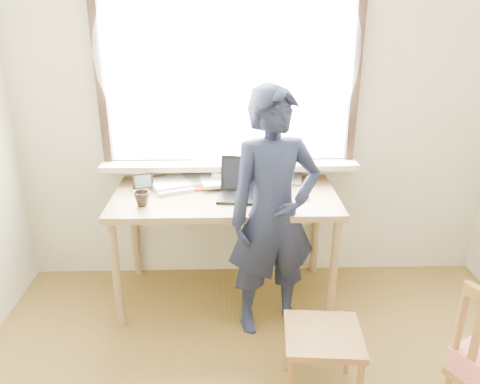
{
  "coord_description": "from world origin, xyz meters",
  "views": [
    {
      "loc": [
        -0.21,
        -1.32,
        2.01
      ],
      "look_at": [
        -0.15,
        0.95,
        1.1
      ],
      "focal_mm": 35.0,
      "sensor_mm": 36.0,
      "label": 1
    }
  ],
  "objects_px": {
    "mug_white": "(219,177)",
    "work_chair": "(323,343)",
    "desk": "(225,205)",
    "mug_dark": "(142,199)",
    "person": "(273,215)",
    "laptop": "(246,187)"
  },
  "relations": [
    {
      "from": "desk",
      "to": "laptop",
      "type": "relative_size",
      "value": 3.85
    },
    {
      "from": "laptop",
      "to": "person",
      "type": "height_order",
      "value": "person"
    },
    {
      "from": "laptop",
      "to": "mug_dark",
      "type": "relative_size",
      "value": 3.87
    },
    {
      "from": "desk",
      "to": "laptop",
      "type": "bearing_deg",
      "value": -11.26
    },
    {
      "from": "mug_white",
      "to": "work_chair",
      "type": "xyz_separation_m",
      "value": [
        0.56,
        -1.18,
        -0.51
      ]
    },
    {
      "from": "desk",
      "to": "mug_white",
      "type": "distance_m",
      "value": 0.26
    },
    {
      "from": "laptop",
      "to": "mug_white",
      "type": "bearing_deg",
      "value": 127.21
    },
    {
      "from": "desk",
      "to": "mug_dark",
      "type": "height_order",
      "value": "mug_dark"
    },
    {
      "from": "desk",
      "to": "mug_dark",
      "type": "bearing_deg",
      "value": -160.8
    },
    {
      "from": "work_chair",
      "to": "person",
      "type": "xyz_separation_m",
      "value": [
        -0.21,
        0.64,
        0.45
      ]
    },
    {
      "from": "mug_dark",
      "to": "mug_white",
      "type": "bearing_deg",
      "value": 39.93
    },
    {
      "from": "laptop",
      "to": "mug_dark",
      "type": "xyz_separation_m",
      "value": [
        -0.67,
        -0.16,
        -0.01
      ]
    },
    {
      "from": "laptop",
      "to": "work_chair",
      "type": "xyz_separation_m",
      "value": [
        0.37,
        -0.93,
        -0.53
      ]
    },
    {
      "from": "mug_dark",
      "to": "desk",
      "type": "bearing_deg",
      "value": 19.2
    },
    {
      "from": "mug_dark",
      "to": "work_chair",
      "type": "xyz_separation_m",
      "value": [
        1.04,
        -0.78,
        -0.51
      ]
    },
    {
      "from": "laptop",
      "to": "work_chair",
      "type": "relative_size",
      "value": 0.92
    },
    {
      "from": "laptop",
      "to": "person",
      "type": "relative_size",
      "value": 0.25
    },
    {
      "from": "mug_white",
      "to": "work_chair",
      "type": "bearing_deg",
      "value": -64.63
    },
    {
      "from": "desk",
      "to": "mug_white",
      "type": "relative_size",
      "value": 13.8
    },
    {
      "from": "laptop",
      "to": "work_chair",
      "type": "height_order",
      "value": "laptop"
    },
    {
      "from": "mug_dark",
      "to": "person",
      "type": "relative_size",
      "value": 0.06
    },
    {
      "from": "work_chair",
      "to": "mug_white",
      "type": "bearing_deg",
      "value": 115.37
    }
  ]
}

